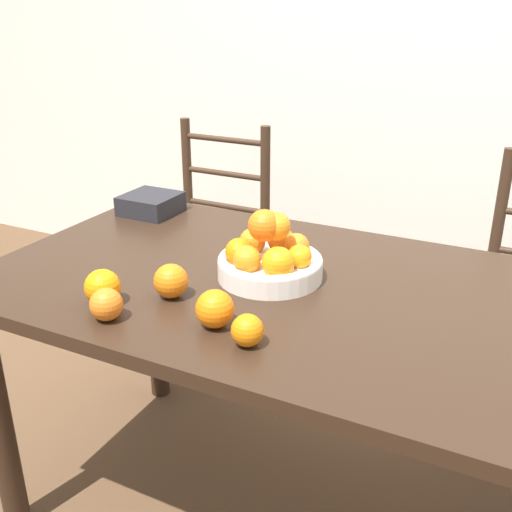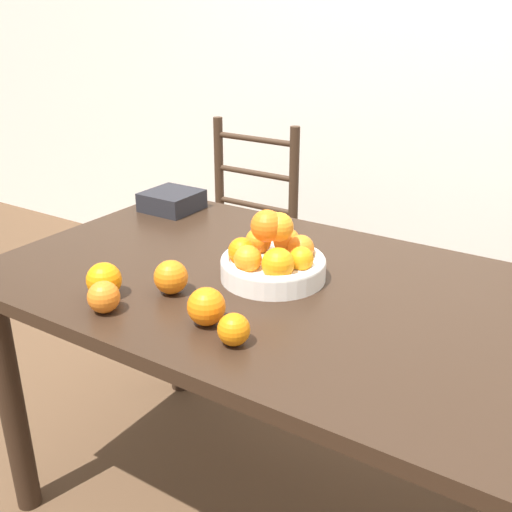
# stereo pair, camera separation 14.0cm
# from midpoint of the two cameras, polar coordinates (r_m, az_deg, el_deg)

# --- Properties ---
(wall_back) EXTENTS (8.00, 0.06, 2.60)m
(wall_back) POSITION_cam_midpoint_polar(r_m,az_deg,el_deg) (2.75, 23.29, 19.07)
(wall_back) COLOR silver
(wall_back) RESTS_ON ground_plane
(dining_table) EXTENTS (1.66, 0.88, 0.77)m
(dining_table) POSITION_cam_midpoint_polar(r_m,az_deg,el_deg) (1.49, 8.10, -6.93)
(dining_table) COLOR black
(dining_table) RESTS_ON ground_plane
(fruit_bowl) EXTENTS (0.26, 0.26, 0.18)m
(fruit_bowl) POSITION_cam_midpoint_polar(r_m,az_deg,el_deg) (1.47, 4.33, -0.15)
(fruit_bowl) COLOR white
(fruit_bowl) RESTS_ON dining_table
(orange_loose_0) EXTENTS (0.08, 0.08, 0.08)m
(orange_loose_0) POSITION_cam_midpoint_polar(r_m,az_deg,el_deg) (1.41, -11.57, -2.31)
(orange_loose_0) COLOR orange
(orange_loose_0) RESTS_ON dining_table
(orange_loose_1) EXTENTS (0.08, 0.08, 0.08)m
(orange_loose_1) POSITION_cam_midpoint_polar(r_m,az_deg,el_deg) (1.26, -1.60, -4.91)
(orange_loose_1) COLOR orange
(orange_loose_1) RESTS_ON dining_table
(orange_loose_2) EXTENTS (0.08, 0.08, 0.08)m
(orange_loose_2) POSITION_cam_midpoint_polar(r_m,az_deg,el_deg) (1.41, -5.31, -2.08)
(orange_loose_2) COLOR orange
(orange_loose_2) RESTS_ON dining_table
(orange_loose_3) EXTENTS (0.07, 0.07, 0.07)m
(orange_loose_3) POSITION_cam_midpoint_polar(r_m,az_deg,el_deg) (1.34, -11.45, -3.92)
(orange_loose_3) COLOR orange
(orange_loose_3) RESTS_ON dining_table
(orange_loose_4) EXTENTS (0.07, 0.07, 0.07)m
(orange_loose_4) POSITION_cam_midpoint_polar(r_m,az_deg,el_deg) (1.19, 1.22, -7.10)
(orange_loose_4) COLOR orange
(orange_loose_4) RESTS_ON dining_table
(chair_left) EXTENTS (0.43, 0.41, 0.96)m
(chair_left) POSITION_cam_midpoint_polar(r_m,az_deg,el_deg) (2.52, -0.25, 0.97)
(chair_left) COLOR #382619
(chair_left) RESTS_ON ground_plane
(book_stack) EXTENTS (0.17, 0.17, 0.06)m
(book_stack) POSITION_cam_midpoint_polar(r_m,az_deg,el_deg) (2.00, -6.04, 5.23)
(book_stack) COLOR #232328
(book_stack) RESTS_ON dining_table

